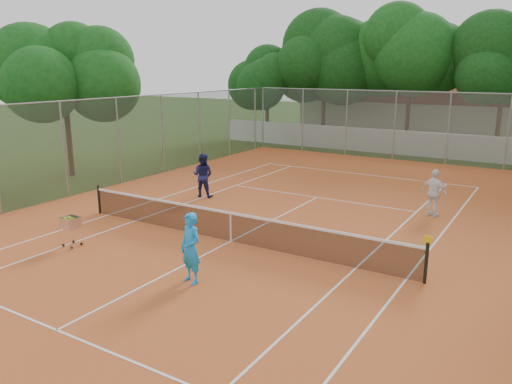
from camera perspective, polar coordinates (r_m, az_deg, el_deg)
The scene contains 12 objects.
ground at distance 15.74m, azimuth -2.88°, elevation -5.73°, with size 120.00×120.00×0.00m, color #1C370F.
court_pad at distance 15.73m, azimuth -2.88°, elevation -5.70°, with size 18.00×34.00×0.02m, color #C05825.
court_lines at distance 15.73m, azimuth -2.88°, elevation -5.65°, with size 10.98×23.78×0.01m, color white.
tennis_net at distance 15.57m, azimuth -2.90°, elevation -3.96°, with size 11.88×0.10×0.98m, color black.
perimeter_fence at distance 15.18m, azimuth -2.97°, elevation 1.39°, with size 18.00×34.00×4.00m, color slate.
boundary_wall at distance 32.62m, azimuth 16.41°, elevation 5.43°, with size 26.00×0.30×1.50m, color silver.
clubhouse at distance 42.60m, azimuth 17.60°, elevation 9.20°, with size 16.40×9.00×4.40m, color beige.
tropical_trees at distance 35.21m, azimuth 18.25°, elevation 12.85°, with size 29.00×19.00×10.00m, color black.
player_near at distance 12.64m, azimuth -7.48°, elevation -6.39°, with size 0.66×0.44×1.82m, color #1B96ED.
player_far_left at distance 20.97m, azimuth -6.09°, elevation 1.91°, with size 0.89×0.70×1.84m, color #1B1D52.
player_far_right at distance 19.21m, azimuth 19.70°, elevation -0.12°, with size 1.02×0.43×1.74m, color white.
ball_hopper at distance 16.14m, azimuth -20.37°, elevation -4.14°, with size 0.49×0.49×1.01m, color silver.
Camera 1 is at (8.42, -12.18, 5.32)m, focal length 35.00 mm.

